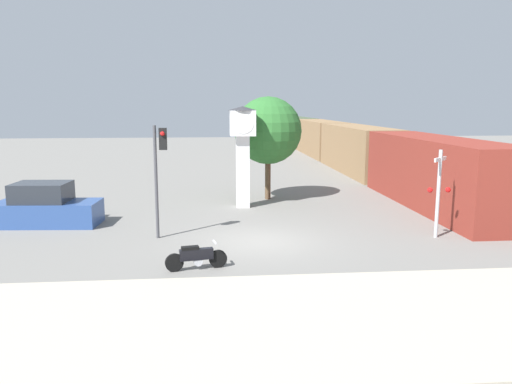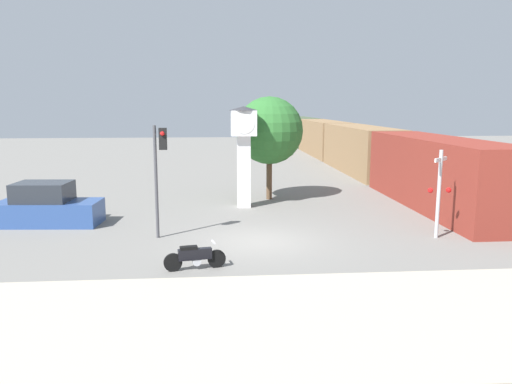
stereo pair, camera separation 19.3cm
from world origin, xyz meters
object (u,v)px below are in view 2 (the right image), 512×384
object	(u,v)px
street_tree	(269,131)
parked_car	(48,207)
freight_train	(339,143)
traffic_light	(159,161)
clock_tower	(244,141)
motorcycle	(195,257)
railroad_crossing_signal	(439,190)

from	to	relation	value
street_tree	parked_car	xyz separation A→B (m)	(-9.89, -5.00, -2.89)
freight_train	street_tree	distance (m)	18.74
traffic_light	street_tree	xyz separation A→B (m)	(4.91, 7.51, 0.72)
traffic_light	street_tree	world-z (taller)	street_tree
clock_tower	street_tree	world-z (taller)	street_tree
traffic_light	parked_car	distance (m)	5.99
traffic_light	street_tree	size ratio (longest dim) A/B	0.78
freight_train	traffic_light	world-z (taller)	traffic_light
street_tree	clock_tower	bearing A→B (deg)	-126.28
motorcycle	freight_train	bearing A→B (deg)	56.26
railroad_crossing_signal	traffic_light	bearing A→B (deg)	175.15
traffic_light	motorcycle	bearing A→B (deg)	-69.97
clock_tower	freight_train	size ratio (longest dim) A/B	0.09
railroad_crossing_signal	parked_car	distance (m)	15.78
freight_train	parked_car	bearing A→B (deg)	-129.27
freight_train	street_tree	bearing A→B (deg)	-115.31
clock_tower	street_tree	distance (m)	2.50
motorcycle	railroad_crossing_signal	xyz separation A→B (m)	(8.98, 2.96, 1.43)
railroad_crossing_signal	clock_tower	bearing A→B (deg)	137.33
clock_tower	railroad_crossing_signal	bearing A→B (deg)	-42.67
street_tree	parked_car	world-z (taller)	street_tree
street_tree	parked_car	bearing A→B (deg)	-153.20
freight_train	parked_car	world-z (taller)	freight_train
motorcycle	railroad_crossing_signal	world-z (taller)	railroad_crossing_signal
traffic_light	street_tree	distance (m)	9.00
clock_tower	railroad_crossing_signal	world-z (taller)	clock_tower
motorcycle	clock_tower	distance (m)	10.00
parked_car	traffic_light	bearing A→B (deg)	-22.62
motorcycle	street_tree	size ratio (longest dim) A/B	0.35
clock_tower	parked_car	size ratio (longest dim) A/B	1.14
freight_train	parked_car	xyz separation A→B (m)	(-17.86, -21.85, -0.95)
freight_train	railroad_crossing_signal	world-z (taller)	freight_train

